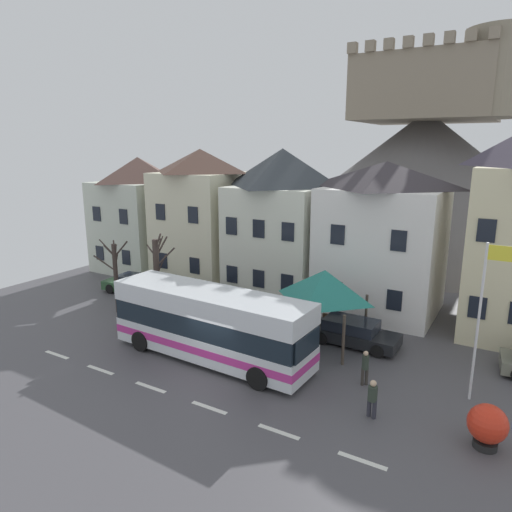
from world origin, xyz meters
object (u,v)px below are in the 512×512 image
bus_shelter (325,285)px  pedestrian_01 (365,366)px  pedestrian_00 (372,397)px  townhouse_00 (141,214)px  bare_tree_00 (116,275)px  bare_tree_01 (157,279)px  townhouse_01 (202,216)px  townhouse_02 (282,223)px  harbour_buoy (487,425)px  hilltop_castle (423,173)px  parked_car_02 (353,332)px  flagpole (482,311)px  townhouse_03 (382,238)px  parked_car_03 (198,295)px  transit_bus (211,325)px  public_bench (334,323)px  parked_car_00 (136,284)px

bus_shelter → pedestrian_01: (3.09, -2.95, -2.25)m
pedestrian_00 → pedestrian_01: size_ratio=0.97×
townhouse_00 → bare_tree_00: size_ratio=2.02×
bus_shelter → bare_tree_01: size_ratio=0.74×
townhouse_01 → bare_tree_00: size_ratio=2.17×
townhouse_02 → bare_tree_01: townhouse_02 is taller
townhouse_00 → harbour_buoy: townhouse_00 is taller
townhouse_02 → hilltop_castle: size_ratio=0.29×
pedestrian_01 → bare_tree_00: bearing=176.3°
townhouse_00 → pedestrian_00: townhouse_00 is taller
townhouse_00 → townhouse_02: size_ratio=0.93×
hilltop_castle → pedestrian_01: (4.20, -30.78, -6.25)m
bus_shelter → parked_car_02: (1.34, 0.73, -2.48)m
pedestrian_01 → flagpole: size_ratio=0.24×
townhouse_03 → pedestrian_00: 12.45m
townhouse_01 → parked_car_03: size_ratio=2.34×
transit_bus → pedestrian_01: size_ratio=6.58×
pedestrian_00 → bare_tree_01: bare_tree_01 is taller
bus_shelter → transit_bus: bearing=-133.0°
townhouse_00 → bare_tree_01: bearing=-42.1°
townhouse_01 → townhouse_02: size_ratio=1.00×
harbour_buoy → bare_tree_01: bare_tree_01 is taller
parked_car_03 → pedestrian_00: bearing=-19.2°
townhouse_03 → parked_car_03: (-9.98, -4.90, -3.78)m
parked_car_03 → bare_tree_00: (-3.40, -3.45, 1.67)m
townhouse_03 → flagpole: 10.35m
bus_shelter → parked_car_03: (-9.02, 1.49, -2.45)m
townhouse_01 → pedestrian_01: size_ratio=6.22×
townhouse_00 → townhouse_02: townhouse_02 is taller
transit_bus → bare_tree_00: 8.83m
bare_tree_00 → townhouse_03: bearing=32.0°
bus_shelter → public_bench: 3.20m
harbour_buoy → parked_car_00: bearing=164.3°
hilltop_castle → transit_bus: bearing=-95.0°
townhouse_01 → harbour_buoy: bearing=-29.1°
townhouse_02 → parked_car_00: size_ratio=2.10×
pedestrian_00 → bare_tree_01: (-13.11, 3.11, 1.75)m
parked_car_02 → hilltop_castle: bearing=96.5°
townhouse_03 → townhouse_01: bearing=-178.9°
pedestrian_00 → harbour_buoy: bearing=2.8°
parked_car_00 → parked_car_03: 5.11m
hilltop_castle → bare_tree_00: hilltop_castle is taller
townhouse_00 → townhouse_01: 6.42m
public_bench → townhouse_00: bearing=165.6°
townhouse_03 → bare_tree_00: 15.91m
townhouse_02 → bus_shelter: (5.72, -6.41, -1.68)m
townhouse_02 → flagpole: 15.31m
public_bench → hilltop_castle: bearing=92.3°
pedestrian_01 → public_bench: pedestrian_01 is taller
parked_car_00 → parked_car_03: parked_car_03 is taller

